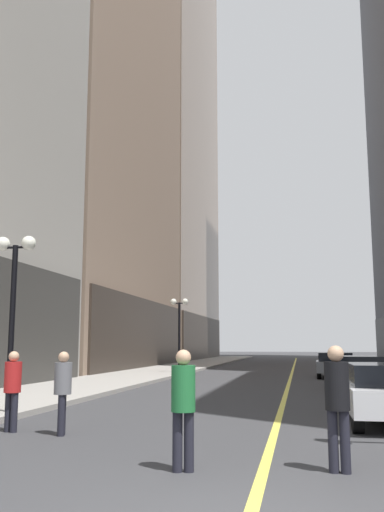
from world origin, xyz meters
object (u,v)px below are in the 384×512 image
at_px(car_grey, 335,364).
at_px(street_lamp_left_near, 14,283).
at_px(pedestrian_in_black_coat, 337,398).
at_px(pedestrian_in_red_jacket, 13,385).
at_px(pedestrian_in_green_parka, 183,400).
at_px(pedestrian_in_grey_suit, 63,386).
at_px(street_lamp_left_far, 179,318).
at_px(car_black, 359,372).

bearing_deg(car_grey, street_lamp_left_near, -115.19).
bearing_deg(pedestrian_in_black_coat, pedestrian_in_red_jacket, 157.91).
xyz_separation_m(car_grey, pedestrian_in_red_jacket, (-7.55, -20.63, 0.21)).
bearing_deg(pedestrian_in_red_jacket, pedestrian_in_green_parka, -34.78).
relative_size(car_grey, pedestrian_in_green_parka, 2.67).
bearing_deg(street_lamp_left_near, car_grey, 64.81).
height_order(car_grey, street_lamp_left_near, street_lamp_left_near).
relative_size(pedestrian_in_grey_suit, street_lamp_left_far, 0.36).
height_order(pedestrian_in_grey_suit, street_lamp_left_near, street_lamp_left_near).
distance_m(pedestrian_in_red_jacket, street_lamp_left_near, 3.32).
height_order(car_grey, street_lamp_left_far, street_lamp_left_far).
bearing_deg(street_lamp_left_near, pedestrian_in_grey_suit, -43.65).
distance_m(pedestrian_in_grey_suit, street_lamp_left_far, 22.30).
relative_size(car_grey, pedestrian_in_grey_suit, 2.77).
bearing_deg(pedestrian_in_black_coat, car_grey, 86.80).
bearing_deg(car_black, street_lamp_left_near, -134.38).
relative_size(pedestrian_in_green_parka, pedestrian_in_grey_suit, 1.04).
relative_size(pedestrian_in_red_jacket, pedestrian_in_grey_suit, 1.00).
distance_m(car_black, street_lamp_left_near, 13.21).
distance_m(car_black, pedestrian_in_green_parka, 14.68).
bearing_deg(car_black, car_grey, 92.05).
bearing_deg(car_black, pedestrian_in_black_coat, -96.70).
bearing_deg(pedestrian_in_green_parka, pedestrian_in_red_jacket, 145.22).
relative_size(pedestrian_in_green_parka, pedestrian_in_black_coat, 0.97).
xyz_separation_m(pedestrian_in_grey_suit, pedestrian_in_black_coat, (5.08, -2.34, 0.08)).
relative_size(pedestrian_in_black_coat, street_lamp_left_far, 0.39).
xyz_separation_m(car_black, street_lamp_left_near, (-9.07, -9.27, 2.54)).
relative_size(car_grey, pedestrian_in_black_coat, 2.58).
bearing_deg(street_lamp_left_near, street_lamp_left_far, 90.00).
bearing_deg(street_lamp_left_near, pedestrian_in_green_parka, -42.78).
xyz_separation_m(car_black, pedestrian_in_grey_suit, (-6.71, -11.52, 0.21)).
bearing_deg(car_grey, car_black, -87.95).
height_order(pedestrian_in_red_jacket, pedestrian_in_grey_suit, same).
xyz_separation_m(pedestrian_in_green_parka, pedestrian_in_grey_suit, (-2.96, 2.67, -0.04)).
height_order(pedestrian_in_black_coat, street_lamp_left_near, street_lamp_left_near).
xyz_separation_m(car_black, pedestrian_in_red_jacket, (-7.88, -11.32, 0.21)).
height_order(car_black, pedestrian_in_black_coat, pedestrian_in_black_coat).
distance_m(car_grey, pedestrian_in_green_parka, 23.74).
distance_m(pedestrian_in_green_parka, pedestrian_in_red_jacket, 5.03).
bearing_deg(street_lamp_left_near, pedestrian_in_black_coat, -31.67).
height_order(pedestrian_in_black_coat, street_lamp_left_far, street_lamp_left_far).
distance_m(car_grey, pedestrian_in_black_coat, 23.20).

